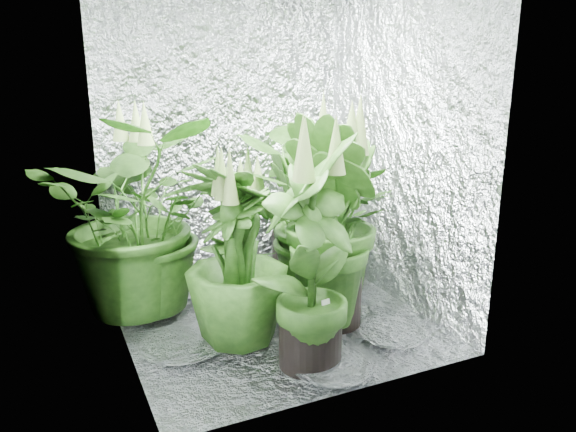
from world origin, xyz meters
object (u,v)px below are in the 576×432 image
(plant_a, at_px, (138,215))
(plant_f, at_px, (311,257))
(plant_b, at_px, (240,240))
(plant_c, at_px, (295,202))
(circulation_fan, at_px, (321,250))
(plant_e, at_px, (322,219))
(plant_d, at_px, (237,256))
(plant_g, at_px, (334,223))

(plant_a, bearing_deg, plant_f, -56.30)
(plant_b, distance_m, plant_c, 0.69)
(plant_a, xyz_separation_m, plant_b, (0.53, -0.17, -0.17))
(plant_b, height_order, plant_c, plant_c)
(plant_f, xyz_separation_m, circulation_fan, (0.65, 1.13, -0.42))
(plant_c, relative_size, circulation_fan, 3.48)
(plant_f, bearing_deg, plant_e, 58.11)
(plant_c, distance_m, plant_f, 1.25)
(plant_b, xyz_separation_m, plant_d, (-0.16, -0.40, 0.05))
(plant_d, bearing_deg, plant_c, 48.89)
(plant_d, height_order, circulation_fan, plant_d)
(plant_c, xyz_separation_m, circulation_fan, (0.19, -0.03, -0.36))
(plant_f, distance_m, plant_g, 0.47)
(plant_a, relative_size, plant_g, 1.00)
(plant_g, relative_size, circulation_fan, 4.03)
(plant_d, relative_size, plant_f, 0.85)
(plant_g, distance_m, circulation_fan, 0.96)
(plant_e, distance_m, plant_f, 0.73)
(plant_d, distance_m, plant_e, 0.68)
(plant_d, bearing_deg, plant_a, 123.62)
(plant_d, relative_size, plant_e, 0.88)
(plant_g, height_order, circulation_fan, plant_g)
(plant_b, xyz_separation_m, plant_g, (0.40, -0.39, 0.16))
(plant_d, xyz_separation_m, circulation_fan, (0.89, 0.78, -0.34))
(plant_d, bearing_deg, plant_g, 0.08)
(plant_c, bearing_deg, plant_b, -143.09)
(plant_a, xyz_separation_m, plant_d, (0.38, -0.56, -0.11))
(plant_e, bearing_deg, plant_c, 81.24)
(plant_d, distance_m, plant_f, 0.43)
(plant_c, bearing_deg, plant_a, -167.35)
(plant_a, bearing_deg, plant_d, -56.38)
(plant_e, relative_size, plant_g, 0.93)
(plant_a, distance_m, circulation_fan, 1.36)
(plant_a, distance_m, plant_f, 1.10)
(circulation_fan, bearing_deg, plant_f, -138.38)
(plant_b, distance_m, plant_f, 0.76)
(plant_b, xyz_separation_m, plant_e, (0.47, -0.13, 0.10))
(plant_b, height_order, plant_d, plant_d)
(plant_b, distance_m, plant_e, 0.49)
(plant_f, bearing_deg, plant_b, 96.10)
(plant_a, xyz_separation_m, plant_e, (1.00, -0.30, -0.07))
(plant_d, distance_m, plant_g, 0.56)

